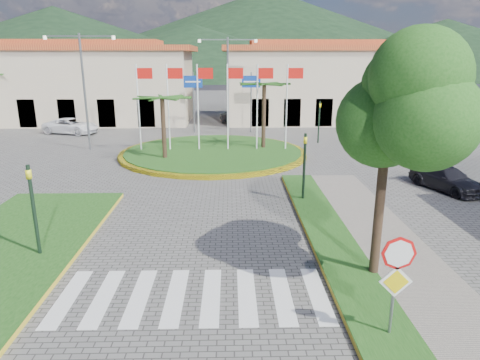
{
  "coord_description": "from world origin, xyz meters",
  "views": [
    {
      "loc": [
        1.16,
        -6.64,
        6.46
      ],
      "look_at": [
        1.5,
        8.0,
        2.23
      ],
      "focal_mm": 32.0,
      "sensor_mm": 36.0,
      "label": 1
    }
  ],
  "objects_px": {
    "car_dark_b": "(238,117)",
    "car_side_right": "(446,179)",
    "roundabout_island": "(213,152)",
    "deciduous_tree": "(389,106)",
    "car_dark_a": "(173,118)",
    "stop_sign": "(397,272)",
    "white_van": "(71,126)"
  },
  "relations": [
    {
      "from": "car_dark_b",
      "to": "car_side_right",
      "type": "xyz_separation_m",
      "value": [
        10.0,
        -23.24,
        -0.02
      ]
    },
    {
      "from": "roundabout_island",
      "to": "deciduous_tree",
      "type": "relative_size",
      "value": 1.87
    },
    {
      "from": "roundabout_island",
      "to": "car_dark_a",
      "type": "bearing_deg",
      "value": 107.51
    },
    {
      "from": "stop_sign",
      "to": "car_dark_a",
      "type": "relative_size",
      "value": 0.85
    },
    {
      "from": "car_dark_a",
      "to": "car_dark_b",
      "type": "distance_m",
      "value": 6.55
    },
    {
      "from": "roundabout_island",
      "to": "car_side_right",
      "type": "relative_size",
      "value": 3.15
    },
    {
      "from": "white_van",
      "to": "car_dark_b",
      "type": "xyz_separation_m",
      "value": [
        14.68,
        6.25,
        -0.06
      ]
    },
    {
      "from": "car_dark_a",
      "to": "car_dark_b",
      "type": "relative_size",
      "value": 0.86
    },
    {
      "from": "deciduous_tree",
      "to": "roundabout_island",
      "type": "bearing_deg",
      "value": 107.91
    },
    {
      "from": "deciduous_tree",
      "to": "car_side_right",
      "type": "bearing_deg",
      "value": 53.26
    },
    {
      "from": "car_dark_a",
      "to": "white_van",
      "type": "bearing_deg",
      "value": 149.08
    },
    {
      "from": "car_dark_a",
      "to": "roundabout_island",
      "type": "bearing_deg",
      "value": -138.07
    },
    {
      "from": "car_dark_b",
      "to": "stop_sign",
      "type": "bearing_deg",
      "value": 176.3
    },
    {
      "from": "stop_sign",
      "to": "car_dark_b",
      "type": "distance_m",
      "value": 35.13
    },
    {
      "from": "stop_sign",
      "to": "deciduous_tree",
      "type": "height_order",
      "value": "deciduous_tree"
    },
    {
      "from": "roundabout_island",
      "to": "deciduous_tree",
      "type": "bearing_deg",
      "value": -72.09
    },
    {
      "from": "car_dark_b",
      "to": "roundabout_island",
      "type": "bearing_deg",
      "value": 163.96
    },
    {
      "from": "car_side_right",
      "to": "white_van",
      "type": "bearing_deg",
      "value": 124.21
    },
    {
      "from": "car_dark_b",
      "to": "white_van",
      "type": "bearing_deg",
      "value": 104.64
    },
    {
      "from": "stop_sign",
      "to": "white_van",
      "type": "bearing_deg",
      "value": 121.46
    },
    {
      "from": "stop_sign",
      "to": "deciduous_tree",
      "type": "xyz_separation_m",
      "value": [
        0.6,
        3.04,
        3.38
      ]
    },
    {
      "from": "deciduous_tree",
      "to": "car_dark_a",
      "type": "bearing_deg",
      "value": 107.73
    },
    {
      "from": "roundabout_island",
      "to": "car_dark_b",
      "type": "bearing_deg",
      "value": 82.4
    },
    {
      "from": "stop_sign",
      "to": "car_dark_a",
      "type": "distance_m",
      "value": 35.67
    },
    {
      "from": "stop_sign",
      "to": "white_van",
      "type": "relative_size",
      "value": 0.55
    },
    {
      "from": "car_side_right",
      "to": "stop_sign",
      "type": "bearing_deg",
      "value": -142.4
    },
    {
      "from": "deciduous_tree",
      "to": "white_van",
      "type": "bearing_deg",
      "value": 125.28
    },
    {
      "from": "stop_sign",
      "to": "deciduous_tree",
      "type": "distance_m",
      "value": 4.59
    },
    {
      "from": "roundabout_island",
      "to": "car_dark_a",
      "type": "relative_size",
      "value": 4.06
    },
    {
      "from": "white_van",
      "to": "car_side_right",
      "type": "relative_size",
      "value": 1.19
    },
    {
      "from": "car_dark_b",
      "to": "car_dark_a",
      "type": "bearing_deg",
      "value": 86.91
    },
    {
      "from": "car_dark_a",
      "to": "car_side_right",
      "type": "xyz_separation_m",
      "value": [
        16.52,
        -22.63,
        0.05
      ]
    }
  ]
}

